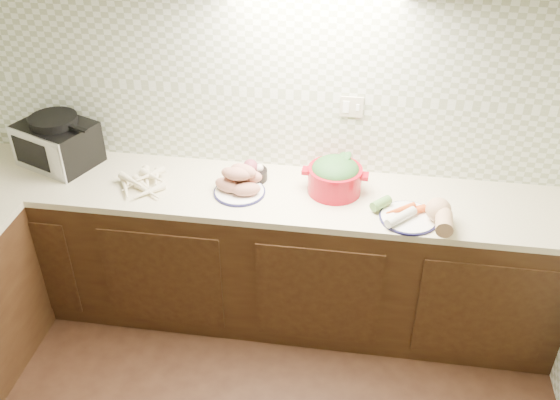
# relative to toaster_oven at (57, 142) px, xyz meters

# --- Properties ---
(room) EXTENTS (3.60, 3.60, 2.60)m
(room) POSITION_rel_toaster_oven_xyz_m (1.17, -1.63, 0.59)
(room) COLOR black
(room) RESTS_ON ground
(counter) EXTENTS (3.60, 3.60, 0.90)m
(counter) POSITION_rel_toaster_oven_xyz_m (0.49, -0.95, -0.59)
(counter) COLOR black
(counter) RESTS_ON ground
(toaster_oven) EXTENTS (0.52, 0.47, 0.30)m
(toaster_oven) POSITION_rel_toaster_oven_xyz_m (0.00, 0.00, 0.00)
(toaster_oven) COLOR black
(toaster_oven) RESTS_ON counter
(parsnip_pile) EXTENTS (0.35, 0.34, 0.07)m
(parsnip_pile) POSITION_rel_toaster_oven_xyz_m (0.61, -0.19, -0.11)
(parsnip_pile) COLOR #F1EABF
(parsnip_pile) RESTS_ON counter
(sweet_potato_plate) EXTENTS (0.30, 0.29, 0.17)m
(sweet_potato_plate) POSITION_rel_toaster_oven_xyz_m (1.14, -0.16, -0.07)
(sweet_potato_plate) COLOR #15143E
(sweet_potato_plate) RESTS_ON counter
(onion_bowl) EXTENTS (0.16, 0.16, 0.13)m
(onion_bowl) POSITION_rel_toaster_oven_xyz_m (1.19, -0.01, -0.10)
(onion_bowl) COLOR black
(onion_bowl) RESTS_ON counter
(dutch_oven) EXTENTS (0.37, 0.31, 0.21)m
(dutch_oven) POSITION_rel_toaster_oven_xyz_m (1.66, -0.07, -0.04)
(dutch_oven) COLOR #AD0615
(dutch_oven) RESTS_ON counter
(veg_plate) EXTENTS (0.45, 0.32, 0.14)m
(veg_plate) POSITION_rel_toaster_oven_xyz_m (2.14, -0.28, -0.09)
(veg_plate) COLOR #15143E
(veg_plate) RESTS_ON counter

